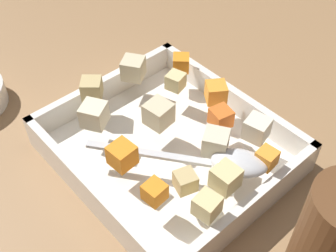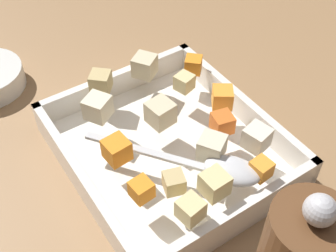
% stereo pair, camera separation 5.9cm
% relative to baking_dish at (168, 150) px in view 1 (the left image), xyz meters
% --- Properties ---
extents(ground_plane, '(4.00, 4.00, 0.00)m').
position_rel_baking_dish_xyz_m(ground_plane, '(0.01, 0.01, -0.02)').
color(ground_plane, '#936D47').
extents(baking_dish, '(0.31, 0.28, 0.05)m').
position_rel_baking_dish_xyz_m(baking_dish, '(0.00, 0.00, 0.00)').
color(baking_dish, white).
rests_on(baking_dish, ground_plane).
extents(carrot_chunk_corner_ne, '(0.03, 0.03, 0.02)m').
position_rel_baking_dish_xyz_m(carrot_chunk_corner_ne, '(0.13, 0.05, 0.05)').
color(carrot_chunk_corner_ne, orange).
rests_on(carrot_chunk_corner_ne, baking_dish).
extents(carrot_chunk_mid_right, '(0.03, 0.03, 0.02)m').
position_rel_baking_dish_xyz_m(carrot_chunk_mid_right, '(0.07, -0.09, 0.05)').
color(carrot_chunk_mid_right, orange).
rests_on(carrot_chunk_mid_right, baking_dish).
extents(carrot_chunk_center, '(0.03, 0.03, 0.03)m').
position_rel_baking_dish_xyz_m(carrot_chunk_center, '(0.00, -0.08, 0.05)').
color(carrot_chunk_center, orange).
rests_on(carrot_chunk_center, baking_dish).
extents(carrot_chunk_back_center, '(0.04, 0.04, 0.03)m').
position_rel_baking_dish_xyz_m(carrot_chunk_back_center, '(-0.00, 0.09, 0.05)').
color(carrot_chunk_back_center, orange).
rests_on(carrot_chunk_back_center, baking_dish).
extents(carrot_chunk_near_spoon, '(0.03, 0.03, 0.03)m').
position_rel_baking_dish_xyz_m(carrot_chunk_near_spoon, '(0.04, 0.06, 0.05)').
color(carrot_chunk_near_spoon, orange).
rests_on(carrot_chunk_near_spoon, baking_dish).
extents(carrot_chunk_heap_top, '(0.04, 0.04, 0.03)m').
position_rel_baking_dish_xyz_m(carrot_chunk_heap_top, '(-0.09, 0.11, 0.05)').
color(carrot_chunk_heap_top, orange).
rests_on(carrot_chunk_heap_top, baking_dish).
extents(potato_chunk_corner_nw, '(0.03, 0.03, 0.02)m').
position_rel_baking_dish_xyz_m(potato_chunk_corner_nw, '(0.08, -0.05, 0.05)').
color(potato_chunk_corner_nw, tan).
rests_on(potato_chunk_corner_nw, baking_dish).
extents(potato_chunk_front_center, '(0.04, 0.04, 0.03)m').
position_rel_baking_dish_xyz_m(potato_chunk_front_center, '(-0.13, -0.04, 0.05)').
color(potato_chunk_front_center, tan).
rests_on(potato_chunk_front_center, baking_dish).
extents(potato_chunk_near_right, '(0.03, 0.03, 0.03)m').
position_rel_baking_dish_xyz_m(potato_chunk_near_right, '(0.13, -0.05, 0.05)').
color(potato_chunk_near_right, '#E0CC89').
rests_on(potato_chunk_near_right, baking_dish).
extents(potato_chunk_rim_edge, '(0.03, 0.03, 0.03)m').
position_rel_baking_dish_xyz_m(potato_chunk_rim_edge, '(0.11, -0.01, 0.05)').
color(potato_chunk_rim_edge, '#E0CC89').
rests_on(potato_chunk_rim_edge, baking_dish).
extents(potato_chunk_under_handle, '(0.04, 0.04, 0.03)m').
position_rel_baking_dish_xyz_m(potato_chunk_under_handle, '(-0.12, 0.04, 0.06)').
color(potato_chunk_under_handle, beige).
rests_on(potato_chunk_under_handle, baking_dish).
extents(potato_chunk_mid_left, '(0.04, 0.04, 0.03)m').
position_rel_baking_dish_xyz_m(potato_chunk_mid_left, '(-0.08, -0.07, 0.06)').
color(potato_chunk_mid_left, beige).
rests_on(potato_chunk_mid_left, baking_dish).
extents(potato_chunk_far_right, '(0.03, 0.03, 0.02)m').
position_rel_baking_dish_xyz_m(potato_chunk_far_right, '(-0.06, 0.07, 0.05)').
color(potato_chunk_far_right, '#E0CC89').
rests_on(potato_chunk_far_right, baking_dish).
extents(potato_chunk_heap_side, '(0.04, 0.04, 0.03)m').
position_rel_baking_dish_xyz_m(potato_chunk_heap_side, '(-0.02, 0.00, 0.06)').
color(potato_chunk_heap_side, beige).
rests_on(potato_chunk_heap_side, baking_dish).
extents(parsnip_chunk_corner_se, '(0.04, 0.04, 0.03)m').
position_rel_baking_dish_xyz_m(parsnip_chunk_corner_se, '(0.09, 0.08, 0.05)').
color(parsnip_chunk_corner_se, silver).
rests_on(parsnip_chunk_corner_se, baking_dish).
extents(parsnip_chunk_near_left, '(0.04, 0.04, 0.03)m').
position_rel_baking_dish_xyz_m(parsnip_chunk_near_left, '(0.07, 0.02, 0.05)').
color(parsnip_chunk_near_left, beige).
rests_on(parsnip_chunk_near_left, baking_dish).
extents(serving_spoon, '(0.21, 0.16, 0.02)m').
position_rel_baking_dish_xyz_m(serving_spoon, '(0.10, 0.02, 0.05)').
color(serving_spoon, silver).
rests_on(serving_spoon, baking_dish).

